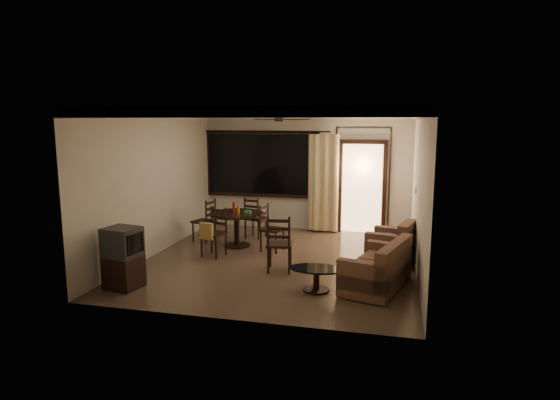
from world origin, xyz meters
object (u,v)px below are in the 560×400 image
(dining_chair_north, at_px, (255,226))
(tv_cabinet, at_px, (123,258))
(dining_chair_south, at_px, (213,241))
(dining_table, at_px, (237,220))
(dining_chair_west, at_px, (205,229))
(armchair, at_px, (393,246))
(sofa, at_px, (379,270))
(side_chair, at_px, (279,254))
(dining_chair_east, at_px, (272,237))
(coffee_table, at_px, (316,276))

(dining_chair_north, bearing_deg, tv_cabinet, 86.30)
(dining_chair_south, bearing_deg, dining_chair_north, 90.00)
(dining_table, distance_m, dining_chair_west, 0.88)
(armchair, bearing_deg, dining_chair_north, 172.08)
(dining_chair_south, relative_size, dining_chair_north, 1.00)
(dining_chair_south, bearing_deg, sofa, -5.39)
(sofa, bearing_deg, armchair, 98.62)
(dining_chair_north, height_order, side_chair, side_chair)
(dining_table, bearing_deg, armchair, -8.37)
(side_chair, bearing_deg, dining_chair_west, -46.58)
(dining_chair_west, bearing_deg, dining_table, 90.09)
(dining_table, distance_m, side_chair, 1.93)
(dining_table, bearing_deg, sofa, -32.63)
(tv_cabinet, bearing_deg, dining_table, 81.29)
(dining_chair_south, height_order, tv_cabinet, tv_cabinet)
(dining_chair_west, distance_m, dining_chair_east, 1.67)
(dining_chair_west, height_order, tv_cabinet, tv_cabinet)
(dining_chair_south, bearing_deg, coffee_table, -18.59)
(dining_chair_east, relative_size, armchair, 1.01)
(dining_table, distance_m, coffee_table, 3.07)
(tv_cabinet, xyz_separation_m, coffee_table, (2.99, 0.58, -0.25))
(dining_table, xyz_separation_m, sofa, (3.01, -1.93, -0.26))
(dining_table, distance_m, dining_chair_north, 0.83)
(dining_table, xyz_separation_m, dining_chair_east, (0.81, -0.19, -0.28))
(coffee_table, height_order, side_chair, side_chair)
(dining_chair_north, relative_size, side_chair, 0.93)
(coffee_table, bearing_deg, tv_cabinet, -168.98)
(dining_chair_east, relative_size, sofa, 0.60)
(coffee_table, bearing_deg, armchair, 56.94)
(dining_chair_east, bearing_deg, sofa, -114.82)
(dining_chair_west, xyz_separation_m, side_chair, (2.09, -1.62, 0.02))
(dining_table, distance_m, dining_chair_east, 0.88)
(dining_table, xyz_separation_m, dining_chair_west, (-0.82, 0.19, -0.28))
(sofa, bearing_deg, dining_chair_north, 153.09)
(tv_cabinet, distance_m, armchair, 4.77)
(armchair, distance_m, coffee_table, 2.12)
(dining_chair_east, relative_size, dining_chair_north, 1.00)
(dining_chair_north, xyz_separation_m, armchair, (3.04, -1.24, 0.04))
(dining_table, height_order, dining_chair_west, dining_chair_west)
(dining_chair_south, relative_size, sofa, 0.60)
(sofa, xyz_separation_m, armchair, (0.21, 1.46, 0.02))
(armchair, height_order, side_chair, side_chair)
(dining_table, relative_size, dining_chair_east, 1.20)
(tv_cabinet, height_order, coffee_table, tv_cabinet)
(dining_chair_west, distance_m, dining_chair_north, 1.15)
(dining_table, bearing_deg, dining_chair_west, 166.67)
(coffee_table, bearing_deg, dining_chair_west, 139.69)
(armchair, bearing_deg, sofa, -83.78)
(dining_chair_north, relative_size, coffee_table, 1.13)
(dining_table, relative_size, sofa, 0.72)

